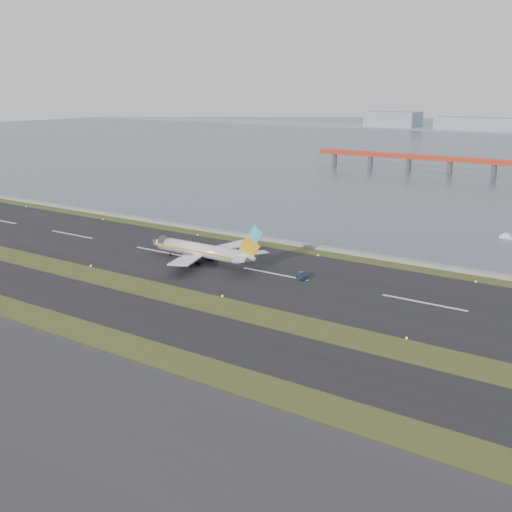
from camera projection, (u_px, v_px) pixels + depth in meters
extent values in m
plane|color=#304217|center=(202.00, 306.00, 142.77)|extent=(1000.00, 1000.00, 0.00)
cube|color=black|center=(165.00, 321.00, 133.23)|extent=(1000.00, 18.00, 0.10)
cube|color=black|center=(275.00, 274.00, 166.55)|extent=(1000.00, 45.00, 0.10)
cube|color=gray|center=(331.00, 249.00, 190.24)|extent=(1000.00, 2.50, 1.00)
cylinder|color=#4C4C51|center=(370.00, 163.00, 382.26)|extent=(2.80, 2.80, 7.00)
cube|color=#96A1B1|center=(393.00, 119.00, 753.69)|extent=(60.00, 35.00, 18.00)
cube|color=#96A1B1|center=(479.00, 124.00, 699.03)|extent=(90.00, 35.00, 14.00)
cylinder|color=white|center=(200.00, 250.00, 177.14)|extent=(28.00, 3.80, 3.80)
cone|color=white|center=(158.00, 242.00, 185.74)|extent=(3.20, 3.80, 3.80)
cone|color=white|center=(247.00, 258.00, 168.12)|extent=(5.00, 3.80, 3.80)
cube|color=gold|center=(195.00, 251.00, 175.61)|extent=(31.00, 0.06, 0.45)
cube|color=gold|center=(204.00, 249.00, 178.66)|extent=(31.00, 0.06, 0.45)
cube|color=white|center=(186.00, 260.00, 169.36)|extent=(11.31, 15.89, 1.66)
cube|color=white|center=(225.00, 247.00, 182.85)|extent=(11.31, 15.89, 1.66)
cylinder|color=#38383D|center=(187.00, 262.00, 172.59)|extent=(4.20, 2.10, 2.10)
cylinder|color=#38383D|center=(215.00, 252.00, 182.11)|extent=(4.20, 2.10, 2.10)
cube|color=gold|center=(250.00, 247.00, 166.93)|extent=(6.80, 0.35, 6.85)
cube|color=#52C7EA|center=(256.00, 234.00, 164.93)|extent=(4.85, 0.37, 4.90)
cube|color=white|center=(240.00, 259.00, 164.81)|extent=(5.64, 6.80, 0.22)
cube|color=white|center=(256.00, 253.00, 170.84)|extent=(5.64, 6.80, 0.22)
cylinder|color=black|center=(170.00, 255.00, 183.99)|extent=(0.80, 0.28, 0.80)
cylinder|color=black|center=(198.00, 263.00, 174.85)|extent=(1.00, 0.38, 1.00)
cylinder|color=black|center=(210.00, 259.00, 179.29)|extent=(1.00, 0.38, 1.00)
cube|color=#142137|center=(302.00, 276.00, 161.91)|extent=(3.42, 2.73, 1.12)
cube|color=#38383D|center=(301.00, 273.00, 162.02)|extent=(1.76, 1.81, 0.66)
cylinder|color=black|center=(297.00, 278.00, 162.50)|extent=(0.71, 0.52, 0.66)
cylinder|color=black|center=(302.00, 277.00, 163.27)|extent=(0.71, 0.52, 0.66)
cylinder|color=black|center=(302.00, 280.00, 160.82)|extent=(0.71, 0.52, 0.66)
cylinder|color=black|center=(307.00, 279.00, 161.58)|extent=(0.71, 0.52, 0.66)
cube|color=white|center=(511.00, 238.00, 204.26)|extent=(7.52, 3.64, 0.93)
cube|color=white|center=(507.00, 235.00, 205.12)|extent=(2.35, 2.02, 0.93)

